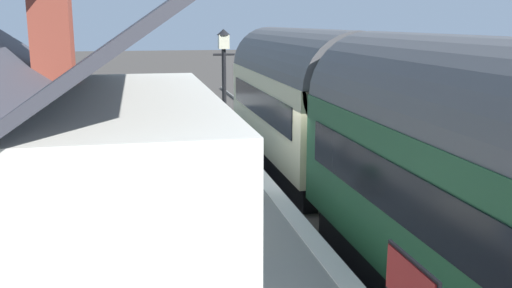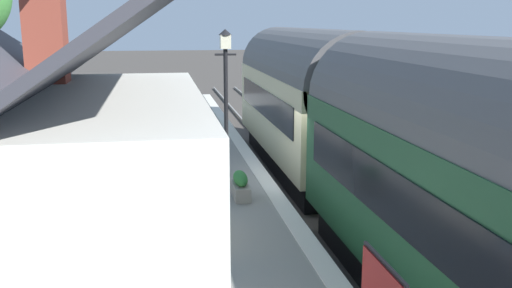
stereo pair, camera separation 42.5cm
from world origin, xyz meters
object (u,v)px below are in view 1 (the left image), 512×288
(bench_by_lamp, at_px, (152,145))
(planter_edge_far, at_px, (242,185))
(station_building, at_px, (46,193))
(planter_bench_left, at_px, (115,132))
(bench_mid_platform, at_px, (159,122))
(bench_near_building, at_px, (150,112))
(planter_by_door, at_px, (87,175))
(planter_edge_near, at_px, (169,113))
(bench_platform_end, at_px, (153,101))
(planter_corner_building, at_px, (114,103))
(train, at_px, (360,126))
(lamp_post_platform, at_px, (224,74))

(bench_by_lamp, xyz_separation_m, planter_edge_far, (-3.49, -1.76, -0.21))
(station_building, distance_m, planter_bench_left, 9.72)
(bench_mid_platform, height_order, bench_by_lamp, same)
(station_building, distance_m, bench_mid_platform, 11.14)
(station_building, height_order, bench_near_building, station_building)
(planter_by_door, height_order, planter_edge_near, planter_edge_near)
(bench_platform_end, distance_m, planter_corner_building, 1.91)
(bench_near_building, distance_m, planter_corner_building, 4.19)
(planter_corner_building, bearing_deg, bench_platform_end, -124.03)
(planter_edge_near, bearing_deg, planter_edge_far, -174.74)
(station_building, relative_size, planter_edge_far, 7.10)
(planter_by_door, bearing_deg, bench_platform_end, -9.69)
(train, bearing_deg, planter_corner_building, 25.33)
(bench_by_lamp, height_order, planter_edge_far, bench_by_lamp)
(station_building, xyz_separation_m, bench_by_lamp, (7.50, -1.48, -1.03))
(lamp_post_platform, bearing_deg, bench_platform_end, 7.85)
(station_building, distance_m, lamp_post_platform, 6.71)
(bench_mid_platform, relative_size, bench_near_building, 0.99)
(bench_mid_platform, bearing_deg, bench_platform_end, 0.26)
(bench_platform_end, bearing_deg, train, -159.25)
(bench_by_lamp, distance_m, planter_edge_far, 3.91)
(station_building, bearing_deg, planter_edge_near, -9.37)
(planter_edge_far, xyz_separation_m, lamp_post_platform, (1.83, 0.07, 2.17))
(planter_edge_far, bearing_deg, bench_near_building, 10.39)
(train, distance_m, planter_bench_left, 7.60)
(bench_near_building, height_order, planter_corner_building, bench_near_building)
(bench_mid_platform, bearing_deg, planter_edge_near, -9.45)
(station_building, xyz_separation_m, planter_edge_far, (4.01, -3.24, -1.24))
(bench_by_lamp, height_order, planter_bench_left, bench_by_lamp)
(station_building, height_order, bench_mid_platform, station_building)
(planter_edge_far, xyz_separation_m, planter_corner_building, (13.00, 3.04, 0.05))
(planter_edge_far, relative_size, lamp_post_platform, 0.26)
(train, distance_m, planter_edge_far, 3.09)
(station_building, xyz_separation_m, planter_corner_building, (17.01, -0.20, -1.19))
(bench_near_building, bearing_deg, planter_bench_left, 162.06)
(planter_edge_near, bearing_deg, bench_near_building, 143.30)
(train, height_order, bench_mid_platform, train)
(planter_bench_left, bearing_deg, planter_by_door, 173.35)
(train, distance_m, bench_near_building, 9.63)
(bench_near_building, relative_size, planter_corner_building, 1.41)
(planter_by_door, distance_m, planter_edge_near, 8.88)
(station_building, height_order, bench_platform_end, station_building)
(bench_near_building, relative_size, planter_bench_left, 1.64)
(planter_by_door, relative_size, planter_bench_left, 1.22)
(bench_mid_platform, relative_size, planter_bench_left, 1.63)
(station_building, xyz_separation_m, planter_edge_near, (14.05, -2.32, -1.23))
(lamp_post_platform, bearing_deg, planter_by_door, 96.45)
(bench_mid_platform, distance_m, bench_platform_end, 5.00)
(bench_mid_platform, relative_size, bench_platform_end, 1.00)
(train, xyz_separation_m, planter_by_door, (0.89, 6.09, -1.06))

